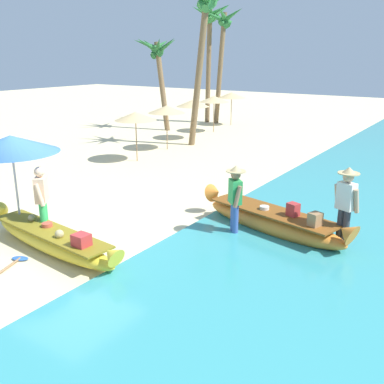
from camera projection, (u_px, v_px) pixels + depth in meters
ground_plane at (72, 233)px, 10.23m from camera, size 80.00×80.00×0.00m
boat_yellow_foreground at (52, 240)px, 9.18m from camera, size 4.27×1.02×0.73m
boat_orange_midground at (272, 221)px, 10.08m from camera, size 4.08×1.60×0.86m
person_vendor_hatted at (235, 196)px, 9.79m from camera, size 0.53×0.52×1.66m
person_tourist_customer at (42, 200)px, 9.53m from camera, size 0.49×0.55×1.69m
person_vendor_assistant at (346, 203)px, 9.01m from camera, size 0.58×0.44×1.82m
patio_umbrella_large at (11, 145)px, 9.59m from camera, size 2.08×2.08×2.30m
parasol_row_0 at (136, 116)px, 16.66m from camera, size 1.60×1.60×1.91m
parasol_row_1 at (167, 109)px, 18.79m from camera, size 1.60×1.60×1.91m
parasol_row_2 at (193, 103)px, 21.16m from camera, size 1.60×1.60×1.91m
parasol_row_3 at (214, 99)px, 23.20m from camera, size 1.60×1.60×1.91m
parasol_row_4 at (232, 95)px, 25.48m from camera, size 1.60×1.60×1.91m
palm_tree_tall_inland at (158, 54)px, 23.37m from camera, size 2.76×2.46×4.98m
palm_tree_leaning_seaward at (210, 28)px, 25.55m from camera, size 2.72×2.61×6.90m
palm_tree_mid_cluster at (205, 16)px, 18.26m from camera, size 2.98×2.56×6.73m
palm_tree_far_behind at (222, 33)px, 25.02m from camera, size 2.68×2.48×6.63m
paddle at (6, 269)px, 8.44m from camera, size 0.73×1.55×0.05m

